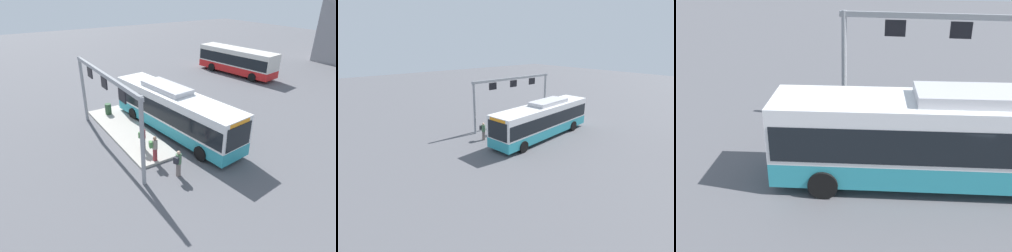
% 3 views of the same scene
% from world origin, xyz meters
% --- Properties ---
extents(ground_plane, '(120.00, 120.00, 0.00)m').
position_xyz_m(ground_plane, '(0.00, 0.00, 0.00)').
color(ground_plane, '#56565B').
extents(platform_curb, '(10.00, 2.80, 0.16)m').
position_xyz_m(platform_curb, '(-1.81, -3.01, 0.08)').
color(platform_curb, '#B2ADA3').
rests_on(platform_curb, ground).
extents(bus_main, '(12.05, 3.81, 3.46)m').
position_xyz_m(bus_main, '(-0.01, -0.00, 1.81)').
color(bus_main, teal).
rests_on(bus_main, ground).
extents(person_boarding, '(0.49, 0.60, 1.67)m').
position_xyz_m(person_boarding, '(4.84, -2.86, 0.89)').
color(person_boarding, slate).
rests_on(person_boarding, ground).
extents(person_waiting_near, '(0.41, 0.57, 1.67)m').
position_xyz_m(person_waiting_near, '(2.90, -3.31, 1.05)').
color(person_waiting_near, maroon).
rests_on(person_waiting_near, platform_curb).
extents(person_waiting_mid, '(0.54, 0.61, 1.67)m').
position_xyz_m(person_waiting_mid, '(1.37, -3.31, 1.05)').
color(person_waiting_mid, black).
rests_on(person_waiting_mid, platform_curb).
extents(platform_sign_gantry, '(10.40, 0.24, 5.20)m').
position_xyz_m(platform_sign_gantry, '(-0.58, -4.85, 3.81)').
color(platform_sign_gantry, gray).
rests_on(platform_sign_gantry, ground).
extents(trash_bin, '(0.52, 0.52, 0.90)m').
position_xyz_m(trash_bin, '(-5.40, -3.06, 0.61)').
color(trash_bin, '#2D5133').
rests_on(trash_bin, platform_curb).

